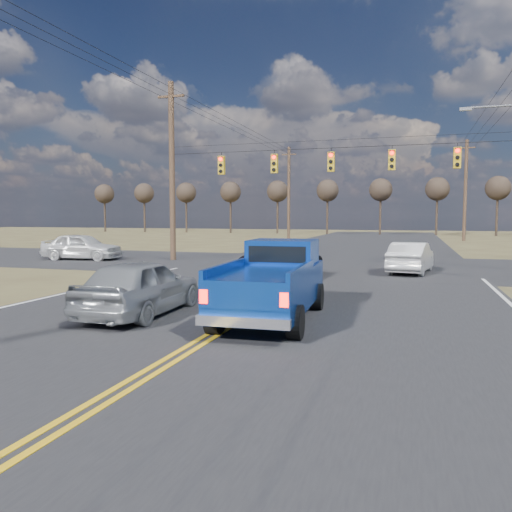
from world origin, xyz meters
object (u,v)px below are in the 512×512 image
(black_suv, at_px, (283,262))
(white_car_queue, at_px, (411,258))
(silver_suv, at_px, (141,286))
(cross_car_west, at_px, (82,247))
(pickup_truck, at_px, (273,282))
(dgrey_car_queue, at_px, (271,256))

(black_suv, xyz_separation_m, white_car_queue, (4.85, 4.05, -0.02))
(silver_suv, bearing_deg, black_suv, -104.17)
(cross_car_west, bearing_deg, black_suv, -116.70)
(black_suv, bearing_deg, pickup_truck, 105.58)
(pickup_truck, xyz_separation_m, dgrey_car_queue, (-3.25, 11.46, -0.31))
(pickup_truck, bearing_deg, black_suv, 99.69)
(silver_suv, xyz_separation_m, white_car_queue, (6.64, 11.93, -0.06))
(pickup_truck, height_order, black_suv, pickup_truck)
(silver_suv, relative_size, dgrey_car_queue, 1.01)
(pickup_truck, relative_size, white_car_queue, 1.24)
(cross_car_west, bearing_deg, dgrey_car_queue, -101.00)
(pickup_truck, distance_m, cross_car_west, 19.56)
(silver_suv, bearing_deg, pickup_truck, -173.46)
(cross_car_west, bearing_deg, silver_suv, -144.01)
(white_car_queue, bearing_deg, pickup_truck, 82.99)
(white_car_queue, distance_m, cross_car_west, 18.20)
(silver_suv, xyz_separation_m, dgrey_car_queue, (0.18, 11.93, -0.12))
(dgrey_car_queue, xyz_separation_m, cross_car_west, (-11.69, 1.16, 0.15))
(black_suv, height_order, white_car_queue, black_suv)
(white_car_queue, bearing_deg, dgrey_car_queue, 8.67)
(black_suv, xyz_separation_m, cross_car_west, (-13.31, 5.20, 0.06))
(white_car_queue, relative_size, dgrey_car_queue, 0.97)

